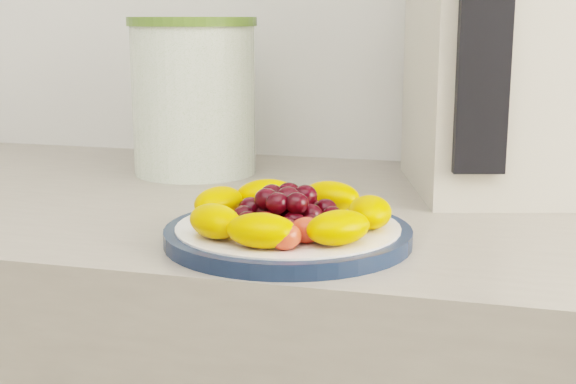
# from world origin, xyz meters

# --- Properties ---
(plate_rim) EXTENTS (0.24, 0.24, 0.01)m
(plate_rim) POSITION_xyz_m (0.00, 1.02, 0.91)
(plate_rim) COLOR #121F38
(plate_rim) RESTS_ON counter
(plate_face) EXTENTS (0.22, 0.22, 0.02)m
(plate_face) POSITION_xyz_m (0.00, 1.02, 0.91)
(plate_face) COLOR white
(plate_face) RESTS_ON counter
(canister) EXTENTS (0.22, 0.22, 0.20)m
(canister) POSITION_xyz_m (-0.22, 1.33, 1.00)
(canister) COLOR #3A6B12
(canister) RESTS_ON counter
(canister_lid) EXTENTS (0.23, 0.23, 0.01)m
(canister_lid) POSITION_xyz_m (-0.22, 1.33, 1.11)
(canister_lid) COLOR #54762C
(canister_lid) RESTS_ON canister
(appliance_body) EXTENTS (0.25, 0.30, 0.32)m
(appliance_body) POSITION_xyz_m (0.18, 1.33, 1.06)
(appliance_body) COLOR beige
(appliance_body) RESTS_ON counter
(appliance_panel) EXTENTS (0.06, 0.03, 0.24)m
(appliance_panel) POSITION_xyz_m (0.17, 1.19, 1.07)
(appliance_panel) COLOR black
(appliance_panel) RESTS_ON appliance_body
(fruit_plate) EXTENTS (0.20, 0.20, 0.04)m
(fruit_plate) POSITION_xyz_m (-0.00, 1.02, 0.93)
(fruit_plate) COLOR #FB8A00
(fruit_plate) RESTS_ON plate_face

